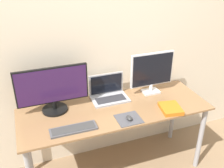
{
  "coord_description": "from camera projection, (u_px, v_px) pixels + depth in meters",
  "views": [
    {
      "loc": [
        -0.71,
        -1.56,
        2.0
      ],
      "look_at": [
        0.0,
        0.39,
        0.93
      ],
      "focal_mm": 42.0,
      "sensor_mm": 36.0,
      "label": 1
    }
  ],
  "objects": [
    {
      "name": "monitor_left",
      "position": [
        53.0,
        89.0,
        2.23
      ],
      "size": [
        0.62,
        0.22,
        0.41
      ],
      "color": "black",
      "rests_on": "desk"
    },
    {
      "name": "book",
      "position": [
        171.0,
        108.0,
        2.32
      ],
      "size": [
        0.21,
        0.24,
        0.03
      ],
      "color": "orange",
      "rests_on": "desk"
    },
    {
      "name": "mouse",
      "position": [
        129.0,
        118.0,
        2.18
      ],
      "size": [
        0.04,
        0.07,
        0.04
      ],
      "color": "#333333",
      "rests_on": "mousepad"
    },
    {
      "name": "desk",
      "position": [
        115.0,
        118.0,
        2.4
      ],
      "size": [
        1.71,
        0.6,
        0.72
      ],
      "color": "olive",
      "rests_on": "ground_plane"
    },
    {
      "name": "monitor_right",
      "position": [
        152.0,
        72.0,
        2.52
      ],
      "size": [
        0.44,
        0.12,
        0.42
      ],
      "color": "silver",
      "rests_on": "desk"
    },
    {
      "name": "wall_back",
      "position": [
        101.0,
        40.0,
        2.42
      ],
      "size": [
        7.0,
        0.05,
        2.5
      ],
      "color": "beige",
      "rests_on": "ground_plane"
    },
    {
      "name": "keyboard",
      "position": [
        73.0,
        129.0,
        2.07
      ],
      "size": [
        0.37,
        0.12,
        0.02
      ],
      "color": "#4C4C51",
      "rests_on": "desk"
    },
    {
      "name": "mousepad",
      "position": [
        129.0,
        119.0,
        2.2
      ],
      "size": [
        0.21,
        0.19,
        0.0
      ],
      "color": "#47474C",
      "rests_on": "desk"
    },
    {
      "name": "laptop",
      "position": [
        108.0,
        93.0,
        2.5
      ],
      "size": [
        0.34,
        0.22,
        0.23
      ],
      "color": "#ADADB2",
      "rests_on": "desk"
    }
  ]
}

